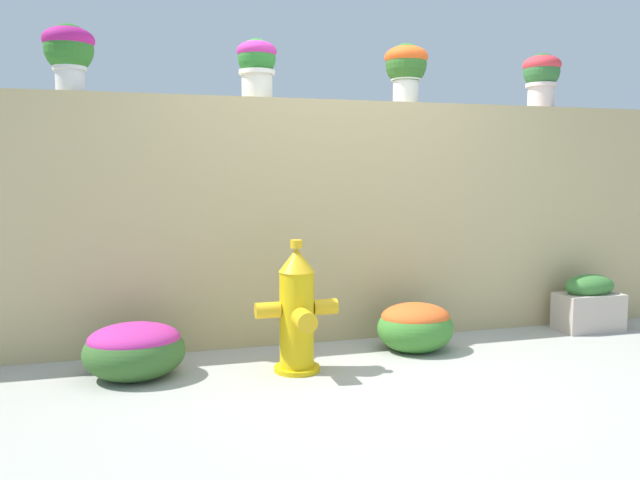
{
  "coord_description": "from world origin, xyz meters",
  "views": [
    {
      "loc": [
        -1.38,
        -3.3,
        1.22
      ],
      "look_at": [
        -0.14,
        1.02,
        0.75
      ],
      "focal_mm": 35.78,
      "sensor_mm": 36.0,
      "label": 1
    }
  ],
  "objects_px": {
    "potted_plant_2": "(257,63)",
    "potted_plant_4": "(542,75)",
    "potted_plant_3": "(406,66)",
    "flower_bush_right": "(134,348)",
    "fire_hydrant": "(297,313)",
    "planter_box": "(589,304)",
    "flower_bush_left": "(415,325)",
    "potted_plant_1": "(69,49)"
  },
  "relations": [
    {
      "from": "potted_plant_1",
      "to": "potted_plant_3",
      "type": "distance_m",
      "value": 2.37
    },
    {
      "from": "potted_plant_2",
      "to": "flower_bush_left",
      "type": "distance_m",
      "value": 2.14
    },
    {
      "from": "potted_plant_1",
      "to": "potted_plant_2",
      "type": "bearing_deg",
      "value": 1.28
    },
    {
      "from": "flower_bush_right",
      "to": "flower_bush_left",
      "type": "bearing_deg",
      "value": 2.45
    },
    {
      "from": "potted_plant_4",
      "to": "potted_plant_1",
      "type": "bearing_deg",
      "value": -179.68
    },
    {
      "from": "potted_plant_3",
      "to": "flower_bush_left",
      "type": "height_order",
      "value": "potted_plant_3"
    },
    {
      "from": "flower_bush_right",
      "to": "planter_box",
      "type": "relative_size",
      "value": 1.22
    },
    {
      "from": "potted_plant_1",
      "to": "fire_hydrant",
      "type": "xyz_separation_m",
      "value": [
        1.32,
        -0.76,
        -1.65
      ]
    },
    {
      "from": "potted_plant_1",
      "to": "potted_plant_2",
      "type": "xyz_separation_m",
      "value": [
        1.23,
        0.03,
        -0.02
      ]
    },
    {
      "from": "potted_plant_3",
      "to": "flower_bush_right",
      "type": "xyz_separation_m",
      "value": [
        -2.02,
        -0.64,
        -1.85
      ]
    },
    {
      "from": "potted_plant_4",
      "to": "fire_hydrant",
      "type": "height_order",
      "value": "potted_plant_4"
    },
    {
      "from": "potted_plant_1",
      "to": "planter_box",
      "type": "distance_m",
      "value": 4.19
    },
    {
      "from": "potted_plant_2",
      "to": "potted_plant_4",
      "type": "relative_size",
      "value": 0.96
    },
    {
      "from": "potted_plant_3",
      "to": "flower_bush_right",
      "type": "relative_size",
      "value": 0.75
    },
    {
      "from": "potted_plant_3",
      "to": "potted_plant_4",
      "type": "distance_m",
      "value": 1.16
    },
    {
      "from": "fire_hydrant",
      "to": "flower_bush_left",
      "type": "bearing_deg",
      "value": 15.05
    },
    {
      "from": "potted_plant_1",
      "to": "planter_box",
      "type": "xyz_separation_m",
      "value": [
        3.76,
        -0.37,
        -1.81
      ]
    },
    {
      "from": "potted_plant_1",
      "to": "potted_plant_3",
      "type": "xyz_separation_m",
      "value": [
        2.37,
        0.05,
        0.01
      ]
    },
    {
      "from": "potted_plant_2",
      "to": "fire_hydrant",
      "type": "xyz_separation_m",
      "value": [
        0.09,
        -0.79,
        -1.62
      ]
    },
    {
      "from": "potted_plant_2",
      "to": "potted_plant_3",
      "type": "xyz_separation_m",
      "value": [
        1.14,
        0.02,
        0.03
      ]
    },
    {
      "from": "potted_plant_4",
      "to": "flower_bush_right",
      "type": "relative_size",
      "value": 0.72
    },
    {
      "from": "potted_plant_3",
      "to": "planter_box",
      "type": "xyz_separation_m",
      "value": [
        1.39,
        -0.42,
        -1.82
      ]
    },
    {
      "from": "potted_plant_3",
      "to": "flower_bush_left",
      "type": "bearing_deg",
      "value": -104.91
    },
    {
      "from": "potted_plant_2",
      "to": "potted_plant_3",
      "type": "height_order",
      "value": "potted_plant_3"
    },
    {
      "from": "potted_plant_1",
      "to": "potted_plant_4",
      "type": "xyz_separation_m",
      "value": [
        3.54,
        0.02,
        -0.01
      ]
    },
    {
      "from": "planter_box",
      "to": "potted_plant_4",
      "type": "bearing_deg",
      "value": 119.86
    },
    {
      "from": "fire_hydrant",
      "to": "planter_box",
      "type": "bearing_deg",
      "value": 9.01
    },
    {
      "from": "fire_hydrant",
      "to": "flower_bush_right",
      "type": "distance_m",
      "value": 1.0
    },
    {
      "from": "potted_plant_1",
      "to": "flower_bush_left",
      "type": "distance_m",
      "value": 2.93
    },
    {
      "from": "fire_hydrant",
      "to": "potted_plant_1",
      "type": "bearing_deg",
      "value": 150.15
    },
    {
      "from": "fire_hydrant",
      "to": "planter_box",
      "type": "distance_m",
      "value": 2.47
    },
    {
      "from": "planter_box",
      "to": "flower_bush_left",
      "type": "bearing_deg",
      "value": -174.65
    },
    {
      "from": "potted_plant_3",
      "to": "planter_box",
      "type": "height_order",
      "value": "potted_plant_3"
    },
    {
      "from": "potted_plant_2",
      "to": "flower_bush_right",
      "type": "height_order",
      "value": "potted_plant_2"
    },
    {
      "from": "potted_plant_2",
      "to": "flower_bush_right",
      "type": "relative_size",
      "value": 0.69
    },
    {
      "from": "potted_plant_3",
      "to": "flower_bush_left",
      "type": "relative_size",
      "value": 0.84
    },
    {
      "from": "potted_plant_3",
      "to": "flower_bush_left",
      "type": "distance_m",
      "value": 1.94
    },
    {
      "from": "fire_hydrant",
      "to": "flower_bush_left",
      "type": "height_order",
      "value": "fire_hydrant"
    },
    {
      "from": "potted_plant_3",
      "to": "flower_bush_right",
      "type": "height_order",
      "value": "potted_plant_3"
    },
    {
      "from": "flower_bush_left",
      "to": "flower_bush_right",
      "type": "height_order",
      "value": "flower_bush_left"
    },
    {
      "from": "potted_plant_1",
      "to": "potted_plant_4",
      "type": "distance_m",
      "value": 3.54
    },
    {
      "from": "potted_plant_1",
      "to": "potted_plant_4",
      "type": "bearing_deg",
      "value": 0.32
    }
  ]
}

